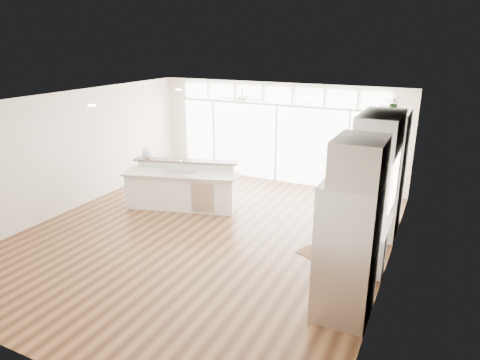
% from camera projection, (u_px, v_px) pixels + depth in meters
% --- Properties ---
extents(floor, '(7.00, 8.00, 0.02)m').
position_uv_depth(floor, '(205.00, 235.00, 8.68)').
color(floor, '#492A16').
rests_on(floor, ground).
extents(ceiling, '(7.00, 8.00, 0.02)m').
position_uv_depth(ceiling, '(201.00, 101.00, 7.83)').
color(ceiling, white).
rests_on(ceiling, wall_back).
extents(wall_back, '(7.00, 0.04, 2.70)m').
position_uv_depth(wall_back, '(278.00, 133.00, 11.67)').
color(wall_back, silver).
rests_on(wall_back, floor).
extents(wall_front, '(7.00, 0.04, 2.70)m').
position_uv_depth(wall_front, '(22.00, 265.00, 4.84)').
color(wall_front, silver).
rests_on(wall_front, floor).
extents(wall_left, '(0.04, 8.00, 2.70)m').
position_uv_depth(wall_left, '(70.00, 152.00, 9.71)').
color(wall_left, silver).
rests_on(wall_left, floor).
extents(wall_right, '(0.04, 8.00, 2.70)m').
position_uv_depth(wall_right, '(392.00, 200.00, 6.80)').
color(wall_right, silver).
rests_on(wall_right, floor).
extents(glass_wall, '(5.80, 0.06, 2.08)m').
position_uv_depth(glass_wall, '(277.00, 144.00, 11.71)').
color(glass_wall, white).
rests_on(glass_wall, wall_back).
extents(transom_row, '(5.90, 0.06, 0.40)m').
position_uv_depth(transom_row, '(278.00, 95.00, 11.29)').
color(transom_row, white).
rests_on(transom_row, wall_back).
extents(desk_window, '(0.04, 0.85, 0.85)m').
position_uv_depth(desk_window, '(394.00, 182.00, 7.01)').
color(desk_window, white).
rests_on(desk_window, wall_right).
extents(ceiling_fan, '(1.16, 1.16, 0.32)m').
position_uv_depth(ceiling_fan, '(242.00, 95.00, 10.50)').
color(ceiling_fan, white).
rests_on(ceiling_fan, ceiling).
extents(recessed_lights, '(3.40, 3.00, 0.02)m').
position_uv_depth(recessed_lights, '(206.00, 101.00, 8.01)').
color(recessed_lights, beige).
rests_on(recessed_lights, ceiling).
extents(oven_cabinet, '(0.64, 1.20, 2.50)m').
position_uv_depth(oven_cabinet, '(386.00, 173.00, 8.50)').
color(oven_cabinet, white).
rests_on(oven_cabinet, floor).
extents(desk_nook, '(0.72, 1.30, 0.76)m').
position_uv_depth(desk_nook, '(366.00, 243.00, 7.51)').
color(desk_nook, white).
rests_on(desk_nook, floor).
extents(upper_cabinets, '(0.64, 1.30, 0.64)m').
position_uv_depth(upper_cabinets, '(380.00, 133.00, 6.88)').
color(upper_cabinets, white).
rests_on(upper_cabinets, wall_right).
extents(refrigerator, '(0.76, 0.90, 2.00)m').
position_uv_depth(refrigerator, '(347.00, 251.00, 5.92)').
color(refrigerator, silver).
rests_on(refrigerator, floor).
extents(fridge_cabinet, '(0.64, 0.90, 0.60)m').
position_uv_depth(fridge_cabinet, '(360.00, 161.00, 5.48)').
color(fridge_cabinet, white).
rests_on(fridge_cabinet, wall_right).
extents(framed_photos, '(0.06, 0.22, 0.80)m').
position_uv_depth(framed_photos, '(397.00, 180.00, 7.58)').
color(framed_photos, black).
rests_on(framed_photos, wall_right).
extents(kitchen_island, '(2.80, 1.68, 1.05)m').
position_uv_depth(kitchen_island, '(181.00, 186.00, 9.94)').
color(kitchen_island, white).
rests_on(kitchen_island, floor).
extents(rug, '(1.06, 0.92, 0.01)m').
position_uv_depth(rug, '(325.00, 255.00, 7.87)').
color(rug, '#361E11').
rests_on(rug, floor).
extents(office_chair, '(0.55, 0.51, 0.95)m').
position_uv_depth(office_chair, '(351.00, 251.00, 7.00)').
color(office_chair, black).
rests_on(office_chair, floor).
extents(fishbowl, '(0.34, 0.34, 0.26)m').
position_uv_depth(fishbowl, '(147.00, 153.00, 10.27)').
color(fishbowl, silver).
rests_on(fishbowl, kitchen_island).
extents(monitor, '(0.14, 0.45, 0.37)m').
position_uv_depth(monitor, '(365.00, 212.00, 7.37)').
color(monitor, black).
rests_on(monitor, desk_nook).
extents(keyboard, '(0.15, 0.35, 0.02)m').
position_uv_depth(keyboard, '(354.00, 220.00, 7.49)').
color(keyboard, white).
rests_on(keyboard, desk_nook).
extents(potted_plant, '(0.26, 0.29, 0.21)m').
position_uv_depth(potted_plant, '(394.00, 105.00, 8.08)').
color(potted_plant, '#294E21').
rests_on(potted_plant, oven_cabinet).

